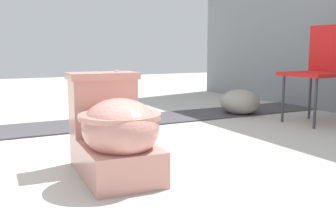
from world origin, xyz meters
TOP-DOWN VIEW (x-y plane):
  - ground_plane at (0.00, 0.00)m, footprint 14.00×14.00m
  - gravel_strip at (-1.17, 0.50)m, footprint 0.56×8.00m
  - toilet at (0.19, 0.05)m, footprint 0.65×0.41m
  - folding_chair_left at (-0.37, 2.12)m, footprint 0.46×0.46m
  - boulder_near at (-1.03, 1.77)m, footprint 0.48×0.46m

SIDE VIEW (x-z plane):
  - ground_plane at x=0.00m, z-range 0.00..0.00m
  - gravel_strip at x=-1.17m, z-range 0.00..0.01m
  - boulder_near at x=-1.03m, z-range 0.00..0.24m
  - toilet at x=0.19m, z-range -0.04..0.48m
  - folding_chair_left at x=-0.37m, z-range 0.09..0.93m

